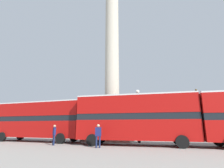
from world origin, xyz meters
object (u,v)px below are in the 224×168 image
(monument_column, at_px, (112,74))
(bus_c, at_px, (135,117))
(equestrian_statue, at_px, (200,124))
(pedestrian_by_plinth, at_px, (54,134))
(street_lamp, at_px, (138,113))
(bus_b, at_px, (40,120))
(pedestrian_near_lamp, at_px, (98,134))

(monument_column, distance_m, bus_c, 8.68)
(monument_column, bearing_deg, bus_c, -52.51)
(equestrian_statue, distance_m, pedestrian_by_plinth, 17.37)
(bus_c, height_order, street_lamp, street_lamp)
(bus_b, distance_m, pedestrian_near_lamp, 9.22)
(street_lamp, bearing_deg, equestrian_statue, 41.15)
(monument_column, relative_size, equestrian_statue, 3.69)
(pedestrian_by_plinth, bearing_deg, equestrian_statue, 80.67)
(equestrian_statue, height_order, pedestrian_near_lamp, equestrian_statue)
(monument_column, xyz_separation_m, bus_b, (-7.20, -4.47, -5.95))
(bus_b, height_order, pedestrian_near_lamp, bus_b)
(street_lamp, xyz_separation_m, pedestrian_near_lamp, (-2.40, -5.35, -2.03))
(bus_c, distance_m, pedestrian_by_plinth, 7.54)
(pedestrian_by_plinth, bearing_deg, pedestrian_near_lamp, 35.44)
(street_lamp, bearing_deg, pedestrian_near_lamp, -114.12)
(bus_c, height_order, equestrian_statue, equestrian_statue)
(equestrian_statue, xyz_separation_m, street_lamp, (-6.74, -5.89, 1.11))
(pedestrian_near_lamp, bearing_deg, street_lamp, 49.87)
(bus_b, relative_size, street_lamp, 1.96)
(bus_c, xyz_separation_m, equestrian_statue, (6.57, 8.58, -0.49))
(equestrian_statue, relative_size, street_lamp, 1.15)
(pedestrian_near_lamp, bearing_deg, pedestrian_by_plinth, 156.69)
(monument_column, relative_size, pedestrian_near_lamp, 12.99)
(street_lamp, distance_m, pedestrian_by_plinth, 8.67)
(monument_column, distance_m, pedestrian_by_plinth, 10.73)
(monument_column, bearing_deg, equestrian_statue, 18.58)
(bus_b, relative_size, pedestrian_by_plinth, 6.12)
(bus_c, bearing_deg, pedestrian_by_plinth, -167.76)
(street_lamp, bearing_deg, bus_c, -86.34)
(bus_b, xyz_separation_m, bus_c, (11.09, -0.60, 0.07))
(bus_b, bearing_deg, street_lamp, 11.83)
(equestrian_statue, distance_m, street_lamp, 9.02)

